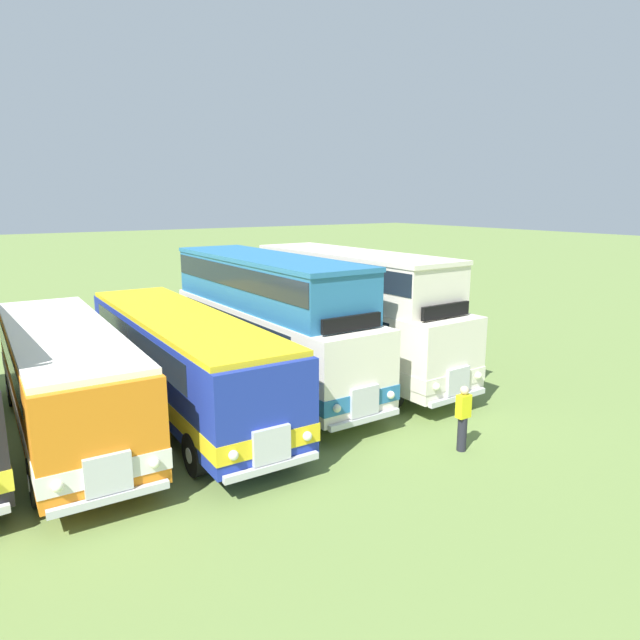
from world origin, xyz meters
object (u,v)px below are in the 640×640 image
bus_eighth_in_row (353,309)px  bus_sixth_in_row (180,355)px  marshal_person (463,418)px  bus_seventh_in_row (268,317)px  bus_fifth_in_row (64,373)px

bus_eighth_in_row → bus_sixth_in_row: bearing=-179.7°
bus_sixth_in_row → marshal_person: bus_sixth_in_row is taller
bus_seventh_in_row → bus_eighth_in_row: (3.21, -0.38, -0.00)m
bus_fifth_in_row → bus_eighth_in_row: bus_eighth_in_row is taller
bus_seventh_in_row → bus_eighth_in_row: bearing=-6.8°
bus_sixth_in_row → bus_eighth_in_row: 6.47m
bus_sixth_in_row → marshal_person: 8.34m
bus_fifth_in_row → marshal_person: bearing=-39.1°
bus_fifth_in_row → bus_seventh_in_row: size_ratio=1.03×
bus_fifth_in_row → marshal_person: bus_fifth_in_row is taller
bus_seventh_in_row → marshal_person: 7.44m
bus_fifth_in_row → bus_seventh_in_row: 6.48m
bus_eighth_in_row → marshal_person: 7.01m
bus_seventh_in_row → bus_eighth_in_row: size_ratio=1.04×
bus_fifth_in_row → bus_eighth_in_row: (9.64, 0.03, 0.71)m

